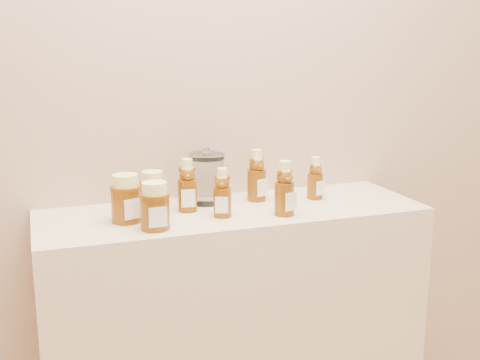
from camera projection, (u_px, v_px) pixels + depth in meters
name	position (u px, v px, depth m)	size (l,w,h in m)	color
wall_back	(213.00, 61.00, 1.96)	(3.50, 0.02, 2.70)	tan
display_table	(234.00, 341.00, 1.98)	(1.20, 0.40, 0.90)	beige
bear_bottle_back_left	(187.00, 182.00, 1.84)	(0.06, 0.06, 0.19)	#5A2D07
bear_bottle_back_mid	(257.00, 172.00, 1.96)	(0.07, 0.07, 0.19)	#5A2D07
bear_bottle_back_right	(315.00, 175.00, 1.99)	(0.05, 0.05, 0.16)	#5A2D07
bear_bottle_front_left	(222.00, 189.00, 1.78)	(0.06, 0.06, 0.17)	#5A2D07
bear_bottle_front_right	(284.00, 185.00, 1.80)	(0.06, 0.06, 0.19)	#5A2D07
honey_jar_left	(126.00, 198.00, 1.73)	(0.09, 0.09, 0.14)	#5A2D07
honey_jar_back	(153.00, 191.00, 1.85)	(0.08, 0.08, 0.12)	#5A2D07
honey_jar_front	(155.00, 206.00, 1.67)	(0.09, 0.09, 0.13)	#5A2D07
glass_canister	(207.00, 176.00, 1.93)	(0.12, 0.12, 0.18)	white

